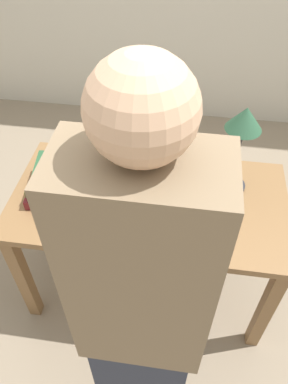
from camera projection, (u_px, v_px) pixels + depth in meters
ground_plane at (148, 279)px, 2.28m from camera, size 12.00×12.00×0.00m
reading_desk at (149, 213)px, 1.84m from camera, size 1.30×0.67×0.72m
open_book at (139, 209)px, 1.67m from camera, size 0.50×0.39×0.11m
book_stack_tall at (54, 179)px, 1.77m from camera, size 0.24×0.31×0.13m
book_standing_upright at (87, 175)px, 1.70m from camera, size 0.05×0.20×0.24m
reading_lamp at (243, 128)px, 1.57m from camera, size 0.16×0.16×0.45m
coffee_mug at (81, 196)px, 1.71m from camera, size 0.12×0.09×0.09m
person_reader at (142, 328)px, 1.17m from camera, size 0.36×0.22×1.76m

